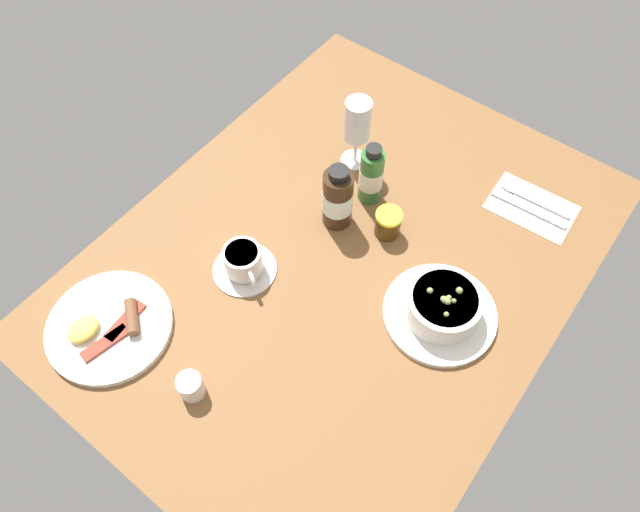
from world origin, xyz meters
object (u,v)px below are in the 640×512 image
object	(u,v)px
jam_jar	(388,223)
breakfast_plate	(109,326)
sauce_bottle_green	(371,175)
cutlery_setting	(530,205)
wine_glass	(357,123)
creamer_jug	(191,386)
porridge_bowl	(442,307)
sauce_bottle_brown	(338,198)
coffee_cup	(244,262)

from	to	relation	value
jam_jar	breakfast_plate	distance (cm)	56.85
sauce_bottle_green	cutlery_setting	bearing A→B (deg)	-57.24
wine_glass	sauce_bottle_green	bearing A→B (deg)	-127.75
creamer_jug	cutlery_setting	bearing A→B (deg)	-21.23
sauce_bottle_green	breakfast_plate	size ratio (longest dim) A/B	0.64
porridge_bowl	cutlery_setting	world-z (taller)	porridge_bowl
wine_glass	jam_jar	bearing A→B (deg)	-125.76
sauce_bottle_brown	breakfast_plate	world-z (taller)	sauce_bottle_brown
creamer_jug	wine_glass	distance (cm)	61.61
cutlery_setting	creamer_jug	xyz separation A→B (cm)	(-72.29, 28.08, 2.34)
wine_glass	sauce_bottle_brown	world-z (taller)	wine_glass
wine_glass	cutlery_setting	bearing A→B (deg)	-72.07
coffee_cup	creamer_jug	xyz separation A→B (cm)	(-23.96, -9.18, -0.35)
breakfast_plate	cutlery_setting	bearing A→B (deg)	-33.78
porridge_bowl	cutlery_setting	xyz separation A→B (cm)	(33.65, -1.87, -3.07)
porridge_bowl	sauce_bottle_green	distance (cm)	30.92
porridge_bowl	wine_glass	size ratio (longest dim) A/B	1.26
jam_jar	sauce_bottle_brown	bearing A→B (deg)	109.82
sauce_bottle_green	breakfast_plate	world-z (taller)	sauce_bottle_green
cutlery_setting	breakfast_plate	world-z (taller)	breakfast_plate
creamer_jug	jam_jar	xyz separation A→B (cm)	(48.46, -7.77, 0.44)
cutlery_setting	sauce_bottle_green	size ratio (longest dim) A/B	1.22
breakfast_plate	wine_glass	bearing A→B (deg)	-11.09
cutlery_setting	sauce_bottle_green	world-z (taller)	sauce_bottle_green
jam_jar	wine_glass	bearing A→B (deg)	54.24
coffee_cup	wine_glass	world-z (taller)	wine_glass
creamer_jug	wine_glass	world-z (taller)	wine_glass
coffee_cup	cutlery_setting	bearing A→B (deg)	-37.63
jam_jar	coffee_cup	bearing A→B (deg)	145.33
creamer_jug	jam_jar	bearing A→B (deg)	-9.11
wine_glass	jam_jar	size ratio (longest dim) A/B	2.80
sauce_bottle_brown	cutlery_setting	bearing A→B (deg)	-47.86
jam_jar	breakfast_plate	bearing A→B (deg)	149.89
cutlery_setting	wine_glass	distance (cm)	40.25
sauce_bottle_green	coffee_cup	bearing A→B (deg)	163.76
coffee_cup	breakfast_plate	distance (cm)	27.29
jam_jar	sauce_bottle_brown	xyz separation A→B (cm)	(-3.61, 10.01, 3.99)
porridge_bowl	coffee_cup	world-z (taller)	porridge_bowl
cutlery_setting	wine_glass	xyz separation A→B (cm)	(-11.92, 36.85, 10.98)
coffee_cup	sauce_bottle_brown	xyz separation A→B (cm)	(20.90, -6.94, 4.08)
wine_glass	breakfast_plate	distance (cm)	63.06
creamer_jug	breakfast_plate	bearing A→B (deg)	91.89
wine_glass	jam_jar	xyz separation A→B (cm)	(-11.91, -16.53, -8.20)
cutlery_setting	sauce_bottle_green	bearing A→B (deg)	122.76
porridge_bowl	wine_glass	distance (cm)	41.93
jam_jar	breakfast_plate	world-z (taller)	jam_jar
porridge_bowl	breakfast_plate	xyz separation A→B (cm)	(-39.32, 46.95, -2.40)
porridge_bowl	jam_jar	distance (cm)	20.90
breakfast_plate	sauce_bottle_green	bearing A→B (deg)	-20.38
sauce_bottle_brown	sauce_bottle_green	size ratio (longest dim) A/B	1.04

